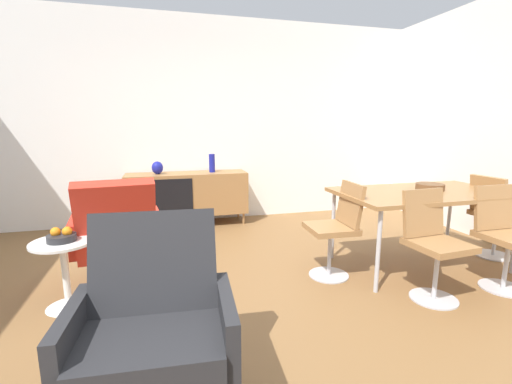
{
  "coord_description": "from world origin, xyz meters",
  "views": [
    {
      "loc": [
        -0.54,
        -2.45,
        1.36
      ],
      "look_at": [
        0.21,
        0.33,
        0.81
      ],
      "focal_mm": 24.59,
      "sensor_mm": 36.0,
      "label": 1
    }
  ],
  "objects_px": {
    "dining_table": "(423,196)",
    "lounge_chair_red": "(118,232)",
    "sideboard": "(187,193)",
    "fruit_bowl": "(62,236)",
    "dining_chair_front_left": "(433,240)",
    "wooden_bowl_on_table": "(430,187)",
    "dining_chair_front_right": "(503,233)",
    "armchair_black_shell": "(154,321)",
    "side_table_round": "(65,267)",
    "vase_cobalt": "(212,163)",
    "dining_chair_near_window": "(337,226)",
    "vase_sculptural_dark": "(157,168)",
    "dining_chair_far_end": "(494,213)"
  },
  "relations": [
    {
      "from": "vase_sculptural_dark",
      "to": "dining_chair_front_right",
      "type": "distance_m",
      "value": 3.81
    },
    {
      "from": "armchair_black_shell",
      "to": "lounge_chair_red",
      "type": "bearing_deg",
      "value": 102.12
    },
    {
      "from": "armchair_black_shell",
      "to": "side_table_round",
      "type": "xyz_separation_m",
      "value": [
        -0.67,
        1.19,
        -0.15
      ]
    },
    {
      "from": "dining_chair_front_left",
      "to": "wooden_bowl_on_table",
      "type": "bearing_deg",
      "value": 52.29
    },
    {
      "from": "armchair_black_shell",
      "to": "fruit_bowl",
      "type": "xyz_separation_m",
      "value": [
        -0.67,
        1.19,
        0.09
      ]
    },
    {
      "from": "vase_sculptural_dark",
      "to": "side_table_round",
      "type": "relative_size",
      "value": 0.32
    },
    {
      "from": "lounge_chair_red",
      "to": "dining_chair_near_window",
      "type": "bearing_deg",
      "value": -9.58
    },
    {
      "from": "side_table_round",
      "to": "fruit_bowl",
      "type": "relative_size",
      "value": 2.6
    },
    {
      "from": "sideboard",
      "to": "fruit_bowl",
      "type": "relative_size",
      "value": 8.0
    },
    {
      "from": "dining_chair_front_left",
      "to": "dining_table",
      "type": "bearing_deg",
      "value": 57.61
    },
    {
      "from": "dining_chair_far_end",
      "to": "dining_chair_front_right",
      "type": "distance_m",
      "value": 0.77
    },
    {
      "from": "vase_cobalt",
      "to": "fruit_bowl",
      "type": "xyz_separation_m",
      "value": [
        -1.4,
        -2.01,
        -0.29
      ]
    },
    {
      "from": "sideboard",
      "to": "lounge_chair_red",
      "type": "relative_size",
      "value": 1.69
    },
    {
      "from": "sideboard",
      "to": "dining_chair_front_right",
      "type": "height_order",
      "value": "dining_chair_front_right"
    },
    {
      "from": "side_table_round",
      "to": "armchair_black_shell",
      "type": "bearing_deg",
      "value": -60.76
    },
    {
      "from": "sideboard",
      "to": "dining_chair_front_left",
      "type": "height_order",
      "value": "dining_chair_front_left"
    },
    {
      "from": "lounge_chair_red",
      "to": "armchair_black_shell",
      "type": "bearing_deg",
      "value": -77.88
    },
    {
      "from": "dining_table",
      "to": "lounge_chair_red",
      "type": "distance_m",
      "value": 2.8
    },
    {
      "from": "dining_chair_front_left",
      "to": "fruit_bowl",
      "type": "height_order",
      "value": "dining_chair_front_left"
    },
    {
      "from": "vase_cobalt",
      "to": "armchair_black_shell",
      "type": "bearing_deg",
      "value": -102.82
    },
    {
      "from": "dining_table",
      "to": "vase_sculptural_dark",
      "type": "bearing_deg",
      "value": 140.35
    },
    {
      "from": "vase_sculptural_dark",
      "to": "fruit_bowl",
      "type": "distance_m",
      "value": 2.13
    },
    {
      "from": "vase_cobalt",
      "to": "armchair_black_shell",
      "type": "distance_m",
      "value": 3.3
    },
    {
      "from": "dining_chair_far_end",
      "to": "dining_chair_front_right",
      "type": "bearing_deg",
      "value": -134.13
    },
    {
      "from": "dining_chair_far_end",
      "to": "fruit_bowl",
      "type": "bearing_deg",
      "value": 179.79
    },
    {
      "from": "wooden_bowl_on_table",
      "to": "side_table_round",
      "type": "bearing_deg",
      "value": -179.27
    },
    {
      "from": "lounge_chair_red",
      "to": "vase_cobalt",
      "type": "bearing_deg",
      "value": 58.39
    },
    {
      "from": "wooden_bowl_on_table",
      "to": "dining_chair_front_right",
      "type": "xyz_separation_m",
      "value": [
        0.23,
        -0.61,
        -0.3
      ]
    },
    {
      "from": "dining_table",
      "to": "armchair_black_shell",
      "type": "bearing_deg",
      "value": -154.24
    },
    {
      "from": "sideboard",
      "to": "dining_table",
      "type": "xyz_separation_m",
      "value": [
        2.06,
        -2.02,
        0.26
      ]
    },
    {
      "from": "dining_chair_front_right",
      "to": "sideboard",
      "type": "bearing_deg",
      "value": 133.11
    },
    {
      "from": "dining_table",
      "to": "armchair_black_shell",
      "type": "distance_m",
      "value": 2.73
    },
    {
      "from": "lounge_chair_red",
      "to": "side_table_round",
      "type": "distance_m",
      "value": 0.48
    },
    {
      "from": "dining_chair_near_window",
      "to": "lounge_chair_red",
      "type": "xyz_separation_m",
      "value": [
        -1.88,
        0.32,
        -0.0
      ]
    },
    {
      "from": "armchair_black_shell",
      "to": "side_table_round",
      "type": "distance_m",
      "value": 1.37
    },
    {
      "from": "dining_table",
      "to": "armchair_black_shell",
      "type": "xyz_separation_m",
      "value": [
        -2.45,
        -1.18,
        -0.23
      ]
    },
    {
      "from": "wooden_bowl_on_table",
      "to": "lounge_chair_red",
      "type": "bearing_deg",
      "value": 174.77
    },
    {
      "from": "vase_sculptural_dark",
      "to": "dining_chair_front_left",
      "type": "height_order",
      "value": "vase_sculptural_dark"
    },
    {
      "from": "vase_sculptural_dark",
      "to": "dining_chair_front_left",
      "type": "bearing_deg",
      "value": -51.08
    },
    {
      "from": "fruit_bowl",
      "to": "lounge_chair_red",
      "type": "bearing_deg",
      "value": 41.29
    },
    {
      "from": "sideboard",
      "to": "dining_chair_far_end",
      "type": "xyz_separation_m",
      "value": [
        2.95,
        -2.02,
        0.03
      ]
    },
    {
      "from": "armchair_black_shell",
      "to": "dining_chair_front_left",
      "type": "bearing_deg",
      "value": 16.55
    },
    {
      "from": "dining_chair_far_end",
      "to": "lounge_chair_red",
      "type": "xyz_separation_m",
      "value": [
        -3.66,
        0.32,
        -0.0
      ]
    },
    {
      "from": "lounge_chair_red",
      "to": "armchair_black_shell",
      "type": "distance_m",
      "value": 1.53
    },
    {
      "from": "dining_chair_front_left",
      "to": "vase_cobalt",
      "type": "bearing_deg",
      "value": 117.86
    },
    {
      "from": "side_table_round",
      "to": "wooden_bowl_on_table",
      "type": "bearing_deg",
      "value": 0.73
    },
    {
      "from": "sideboard",
      "to": "dining_chair_front_right",
      "type": "relative_size",
      "value": 1.87
    },
    {
      "from": "vase_cobalt",
      "to": "fruit_bowl",
      "type": "height_order",
      "value": "vase_cobalt"
    },
    {
      "from": "dining_chair_front_right",
      "to": "lounge_chair_red",
      "type": "distance_m",
      "value": 3.24
    },
    {
      "from": "dining_chair_near_window",
      "to": "dining_chair_front_left",
      "type": "xyz_separation_m",
      "value": [
        0.53,
        -0.56,
        0.0
      ]
    }
  ]
}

